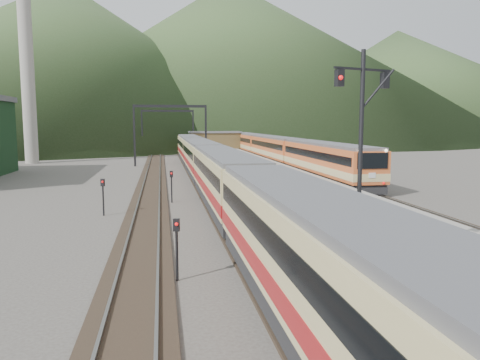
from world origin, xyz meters
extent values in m
cube|color=black|center=(0.00, 40.00, 0.06)|extent=(2.60, 200.00, 0.12)
cube|color=slate|center=(-0.72, 40.00, 0.16)|extent=(0.10, 200.00, 0.14)
cube|color=slate|center=(0.72, 40.00, 0.16)|extent=(0.10, 200.00, 0.14)
cube|color=black|center=(-5.00, 40.00, 0.06)|extent=(2.60, 200.00, 0.12)
cube|color=slate|center=(-5.72, 40.00, 0.16)|extent=(0.10, 200.00, 0.14)
cube|color=slate|center=(-4.28, 40.00, 0.16)|extent=(0.10, 200.00, 0.14)
cube|color=black|center=(11.50, 40.00, 0.06)|extent=(2.60, 200.00, 0.12)
cube|color=slate|center=(10.78, 40.00, 0.16)|extent=(0.10, 200.00, 0.14)
cube|color=slate|center=(12.22, 40.00, 0.16)|extent=(0.10, 200.00, 0.14)
cube|color=gray|center=(5.60, 38.00, 0.50)|extent=(8.00, 100.00, 1.00)
cube|color=black|center=(-7.50, 55.00, 4.00)|extent=(0.25, 0.25, 8.00)
cube|color=black|center=(1.80, 55.00, 4.00)|extent=(0.25, 0.25, 8.00)
cube|color=black|center=(-2.85, 55.00, 7.80)|extent=(9.30, 0.22, 0.35)
cube|color=black|center=(-7.50, 80.00, 4.00)|extent=(0.25, 0.25, 8.00)
cube|color=black|center=(1.80, 80.00, 4.00)|extent=(0.25, 0.25, 8.00)
cube|color=black|center=(-2.85, 80.00, 7.80)|extent=(9.30, 0.22, 0.35)
cylinder|color=#9E998E|center=(-22.00, 62.00, 15.00)|extent=(1.80, 1.80, 30.00)
cube|color=brown|center=(5.60, 78.00, 2.40)|extent=(9.00, 4.00, 2.80)
cube|color=slate|center=(5.60, 78.00, 3.95)|extent=(9.40, 4.40, 0.30)
cone|color=#324B22|center=(-40.00, 190.00, 30.00)|extent=(180.00, 180.00, 60.00)
cone|color=#324B22|center=(30.00, 230.00, 37.50)|extent=(220.00, 220.00, 75.00)
cone|color=#324B22|center=(110.00, 210.00, 25.00)|extent=(160.00, 160.00, 50.00)
cube|color=#CABA7B|center=(0.00, 4.09, 1.92)|extent=(2.76, 18.56, 3.37)
cube|color=#CABA7B|center=(0.00, 23.15, 1.92)|extent=(2.76, 18.56, 3.37)
cube|color=#CABA7B|center=(0.00, 42.21, 1.92)|extent=(2.76, 18.56, 3.37)
cube|color=#CABA7B|center=(0.00, 61.28, 1.92)|extent=(2.76, 18.56, 3.37)
cube|color=#CC5E2C|center=(11.50, 35.37, 2.03)|extent=(2.96, 19.88, 3.61)
cube|color=#CC5E2C|center=(11.50, 55.75, 2.03)|extent=(2.96, 19.88, 3.61)
cube|color=#CC5E2C|center=(11.50, 76.14, 2.03)|extent=(2.96, 19.88, 3.61)
cylinder|color=black|center=(2.11, 6.54, 4.44)|extent=(0.14, 0.14, 6.89)
cube|color=black|center=(2.11, 6.54, 7.29)|extent=(2.12, 0.71, 0.07)
cube|color=black|center=(1.25, 6.28, 6.99)|extent=(0.29, 0.25, 0.50)
cube|color=black|center=(2.97, 6.80, 6.99)|extent=(0.29, 0.25, 0.50)
cylinder|color=black|center=(-3.58, 9.15, 1.00)|extent=(0.10, 0.10, 2.00)
cube|color=black|center=(-3.58, 9.15, 2.05)|extent=(0.25, 0.21, 0.45)
cylinder|color=black|center=(-3.40, 25.96, 1.00)|extent=(0.10, 0.10, 2.00)
cube|color=black|center=(-3.40, 25.96, 2.05)|extent=(0.23, 0.18, 0.45)
cylinder|color=black|center=(-7.63, 21.87, 1.00)|extent=(0.10, 0.10, 2.00)
cube|color=black|center=(-7.63, 21.87, 2.05)|extent=(0.26, 0.22, 0.45)
camera|label=1|loc=(-4.05, -7.28, 5.66)|focal=35.00mm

